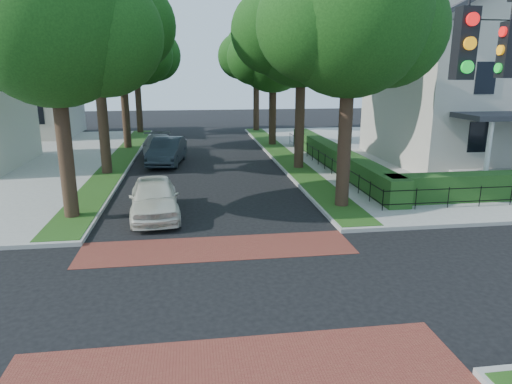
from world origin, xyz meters
TOP-DOWN VIEW (x-y plane):
  - ground at (0.00, 0.00)m, footprint 120.00×120.00m
  - sidewalk_ne at (19.50, 19.00)m, footprint 30.00×30.00m
  - crosswalk_far at (0.00, 3.20)m, footprint 9.00×2.20m
  - crosswalk_near at (0.00, -3.20)m, footprint 9.00×2.20m
  - grass_strip_ne at (5.40, 19.10)m, footprint 1.60×29.80m
  - grass_strip_nw at (-5.40, 19.10)m, footprint 1.60×29.80m
  - tree_right_near at (5.60, 7.24)m, footprint 7.75×6.67m
  - tree_right_mid at (5.61, 15.25)m, footprint 8.25×7.09m
  - tree_right_far at (5.60, 24.22)m, footprint 7.25×6.23m
  - tree_right_back at (5.60, 33.23)m, footprint 7.50×6.45m
  - tree_left_near at (-5.40, 7.23)m, footprint 7.50×6.45m
  - tree_left_mid at (-5.39, 15.24)m, footprint 8.00×6.88m
  - tree_left_far at (-5.40, 24.22)m, footprint 7.00×6.02m
  - tree_left_back at (-5.40, 33.24)m, footprint 7.75×6.66m
  - hedge_main_road at (7.70, 15.00)m, footprint 1.00×18.00m
  - fence_main_road at (6.90, 15.00)m, footprint 0.06×18.00m
  - house_victorian at (17.51, 15.92)m, footprint 13.00×13.05m
  - house_left_far at (-15.49, 31.99)m, footprint 10.00×9.00m
  - parked_car_front at (-2.30, 7.01)m, footprint 2.28×4.81m
  - parked_car_middle at (-2.30, 17.94)m, footprint 2.45×5.22m
  - parked_car_rear at (-2.87, 19.69)m, footprint 2.82×5.58m

SIDE VIEW (x-z plane):
  - ground at x=0.00m, z-range 0.00..0.00m
  - crosswalk_far at x=0.00m, z-range 0.00..0.01m
  - crosswalk_near at x=0.00m, z-range 0.00..0.01m
  - sidewalk_ne at x=19.50m, z-range 0.00..0.15m
  - grass_strip_ne at x=5.40m, z-range 0.15..0.17m
  - grass_strip_nw at x=-5.40m, z-range 0.15..0.17m
  - fence_main_road at x=6.90m, z-range 0.15..1.05m
  - hedge_main_road at x=7.70m, z-range 0.15..1.35m
  - parked_car_rear at x=-2.87m, z-range 0.00..1.55m
  - parked_car_front at x=-2.30m, z-range 0.00..1.59m
  - parked_car_middle at x=-2.30m, z-range 0.00..1.65m
  - house_left_far at x=-15.49m, z-range -0.03..10.11m
  - house_victorian at x=17.51m, z-range -0.22..12.26m
  - tree_right_far at x=5.60m, z-range 2.04..11.78m
  - tree_left_far at x=-5.40m, z-range 2.19..12.05m
  - tree_right_back at x=5.60m, z-range 2.17..12.37m
  - tree_left_near at x=-5.40m, z-range 2.17..12.37m
  - tree_left_back at x=-5.40m, z-range 2.19..12.63m
  - tree_right_near at x=5.60m, z-range 2.30..12.96m
  - tree_right_mid at x=5.61m, z-range 2.38..13.60m
  - tree_left_mid at x=-5.39m, z-range 2.60..14.08m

